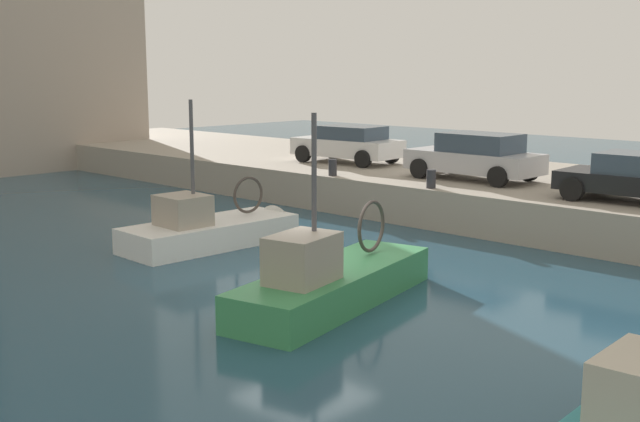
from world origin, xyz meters
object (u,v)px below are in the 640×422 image
(fishing_boat_white, at_px, (221,240))
(parked_car_black, at_px, (637,177))
(fishing_boat_green, at_px, (341,295))
(parked_car_white, at_px, (348,144))
(mooring_bollard_north, at_px, (333,167))
(mooring_bollard_mid, at_px, (431,179))
(parked_car_silver, at_px, (476,156))

(fishing_boat_white, relative_size, parked_car_black, 1.45)
(fishing_boat_green, bearing_deg, parked_car_white, 41.24)
(fishing_boat_green, height_order, mooring_bollard_north, fishing_boat_green)
(fishing_boat_green, xyz_separation_m, mooring_bollard_mid, (7.49, 3.19, 1.35))
(mooring_bollard_mid, bearing_deg, parked_car_white, 63.15)
(fishing_boat_white, height_order, parked_car_black, fishing_boat_white)
(parked_car_white, relative_size, parked_car_silver, 1.00)
(fishing_boat_green, bearing_deg, mooring_bollard_mid, 23.10)
(fishing_boat_green, relative_size, fishing_boat_white, 1.16)
(parked_car_white, distance_m, parked_car_silver, 6.05)
(parked_car_black, bearing_deg, parked_car_white, 83.34)
(parked_car_white, relative_size, mooring_bollard_mid, 7.74)
(mooring_bollard_north, bearing_deg, mooring_bollard_mid, -90.00)
(mooring_bollard_north, bearing_deg, parked_car_white, 33.85)
(fishing_boat_green, distance_m, fishing_boat_white, 6.24)
(parked_car_silver, height_order, mooring_bollard_mid, parked_car_silver)
(fishing_boat_white, distance_m, mooring_bollard_north, 6.05)
(parked_car_silver, xyz_separation_m, mooring_bollard_mid, (-2.42, -0.04, -0.48))
(parked_car_silver, bearing_deg, mooring_bollard_north, 121.44)
(parked_car_silver, relative_size, mooring_bollard_mid, 7.76)
(mooring_bollard_mid, bearing_deg, mooring_bollard_north, 90.00)
(fishing_boat_green, bearing_deg, parked_car_black, -13.57)
(parked_car_black, relative_size, parked_car_silver, 0.91)
(fishing_boat_green, height_order, mooring_bollard_mid, fishing_boat_green)
(parked_car_silver, height_order, mooring_bollard_north, parked_car_silver)
(parked_car_silver, relative_size, mooring_bollard_north, 7.76)
(parked_car_white, xyz_separation_m, mooring_bollard_north, (-3.07, -2.06, -0.45))
(fishing_boat_white, height_order, parked_car_silver, fishing_boat_white)
(mooring_bollard_north, bearing_deg, parked_car_black, -79.61)
(mooring_bollard_mid, bearing_deg, parked_car_silver, 0.90)
(fishing_boat_white, xyz_separation_m, parked_car_silver, (8.19, -2.76, 1.85))
(fishing_boat_green, distance_m, parked_car_black, 9.64)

